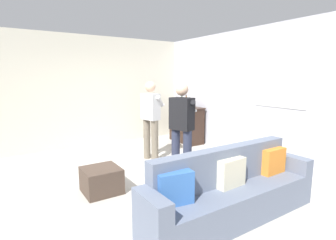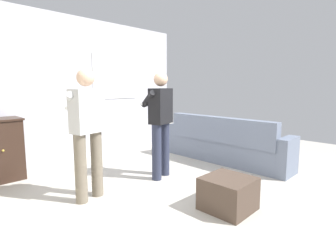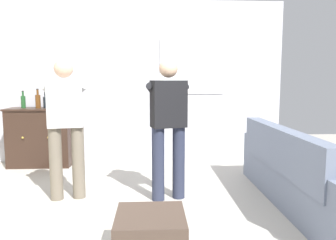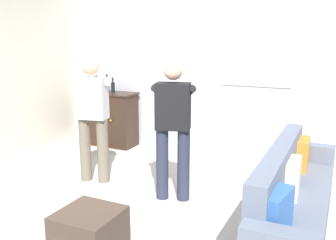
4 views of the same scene
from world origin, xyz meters
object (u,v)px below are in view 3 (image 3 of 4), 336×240
(bottle_spirits_clear, at_px, (38,101))
(ottoman, at_px, (151,238))
(bottle_wine_green, at_px, (23,101))
(bottle_liquor_amber, at_px, (45,102))
(person_standing_right, at_px, (168,122))
(person_standing_left, at_px, (66,122))
(sideboard_cabinet, at_px, (41,137))
(couch, at_px, (294,175))

(bottle_spirits_clear, height_order, ottoman, bottle_spirits_clear)
(bottle_wine_green, xyz_separation_m, bottle_liquor_amber, (0.37, -0.03, -0.01))
(bottle_wine_green, distance_m, person_standing_right, 2.88)
(bottle_spirits_clear, height_order, person_standing_left, person_standing_left)
(bottle_liquor_amber, bearing_deg, bottle_spirits_clear, -171.56)
(sideboard_cabinet, distance_m, ottoman, 3.57)
(couch, height_order, sideboard_cabinet, sideboard_cabinet)
(sideboard_cabinet, height_order, bottle_wine_green, bottle_wine_green)
(bottle_wine_green, relative_size, bottle_liquor_amber, 1.06)
(bottle_spirits_clear, relative_size, ottoman, 0.58)
(sideboard_cabinet, bearing_deg, couch, -28.83)
(couch, distance_m, ottoman, 1.99)
(sideboard_cabinet, bearing_deg, bottle_spirits_clear, -153.51)
(bottle_spirits_clear, xyz_separation_m, ottoman, (1.86, -3.03, -0.90))
(bottle_wine_green, relative_size, ottoman, 0.52)
(sideboard_cabinet, distance_m, person_standing_right, 2.68)
(couch, xyz_separation_m, person_standing_right, (-1.44, 0.27, 0.59))
(person_standing_left, relative_size, person_standing_right, 1.00)
(bottle_wine_green, xyz_separation_m, person_standing_right, (2.32, -1.69, -0.15))
(bottle_liquor_amber, bearing_deg, bottle_wine_green, 175.78)
(couch, distance_m, bottle_wine_green, 4.30)
(ottoman, bearing_deg, person_standing_right, 81.41)
(couch, distance_m, sideboard_cabinet, 3.99)
(ottoman, bearing_deg, bottle_spirits_clear, 121.52)
(sideboard_cabinet, relative_size, bottle_liquor_amber, 3.89)
(person_standing_left, distance_m, person_standing_right, 1.22)
(bottle_liquor_amber, bearing_deg, person_standing_left, -65.20)
(ottoman, bearing_deg, bottle_wine_green, 124.51)
(ottoman, bearing_deg, person_standing_left, 124.68)
(ottoman, bearing_deg, couch, 34.12)
(bottle_wine_green, relative_size, bottle_spirits_clear, 0.89)
(bottle_wine_green, relative_size, person_standing_left, 0.17)
(couch, bearing_deg, bottle_spirits_clear, 151.32)
(couch, relative_size, person_standing_left, 1.51)
(bottle_wine_green, height_order, ottoman, bottle_wine_green)
(sideboard_cabinet, distance_m, person_standing_left, 1.84)
(couch, bearing_deg, bottle_wine_green, 152.45)
(couch, height_order, ottoman, couch)
(sideboard_cabinet, distance_m, bottle_wine_green, 0.65)
(couch, bearing_deg, bottle_liquor_amber, 150.29)
(couch, relative_size, bottle_spirits_clear, 7.92)
(bottle_wine_green, distance_m, bottle_spirits_clear, 0.26)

